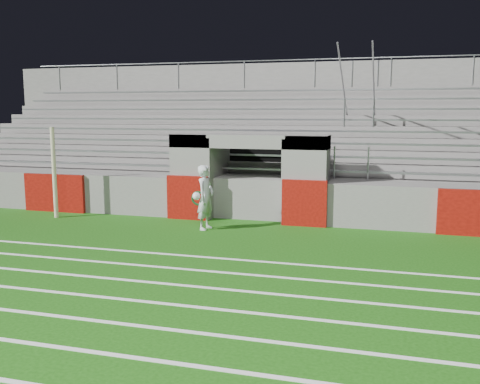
% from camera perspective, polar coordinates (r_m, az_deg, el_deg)
% --- Properties ---
extents(ground, '(90.00, 90.00, 0.00)m').
position_cam_1_polar(ground, '(13.25, -2.98, -5.80)').
color(ground, '#164C0C').
rests_on(ground, ground).
extents(field_post, '(0.13, 0.13, 2.81)m').
position_cam_1_polar(field_post, '(17.51, -19.20, 1.94)').
color(field_post, beige).
rests_on(field_post, ground).
extents(field_markings, '(28.00, 8.09, 0.01)m').
position_cam_1_polar(field_markings, '(8.90, -13.75, -13.34)').
color(field_markings, white).
rests_on(field_markings, ground).
extents(stadium_structure, '(26.00, 8.48, 5.42)m').
position_cam_1_polar(stadium_structure, '(20.61, 4.18, 3.57)').
color(stadium_structure, slate).
rests_on(stadium_structure, ground).
extents(goalkeeper_with_ball, '(0.57, 0.71, 1.81)m').
position_cam_1_polar(goalkeeper_with_ball, '(14.97, -3.71, -0.58)').
color(goalkeeper_with_ball, silver).
rests_on(goalkeeper_with_ball, ground).
extents(hose_coil, '(0.52, 0.14, 0.58)m').
position_cam_1_polar(hose_coil, '(16.27, -4.40, -0.50)').
color(hose_coil, '#0C3E1B').
rests_on(hose_coil, ground).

